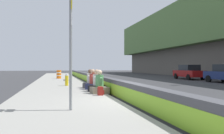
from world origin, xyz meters
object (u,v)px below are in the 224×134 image
object	(u,v)px
seated_person_foreground	(100,86)
seated_person_middle	(97,84)
parked_car_fourth	(189,72)
fire_hydrant	(67,79)
seated_person_rear	(93,83)
construction_barrel	(59,74)
seated_person_far	(90,82)
backpack	(101,91)
route_sign_post	(71,43)

from	to	relation	value
seated_person_foreground	seated_person_middle	xyz separation A→B (m)	(0.98, -0.02, 0.00)
seated_person_foreground	parked_car_fourth	world-z (taller)	parked_car_fourth
fire_hydrant	seated_person_middle	world-z (taller)	seated_person_middle
seated_person_foreground	seated_person_rear	size ratio (longest dim) A/B	1.00
seated_person_middle	construction_barrel	size ratio (longest dim) A/B	1.26
fire_hydrant	construction_barrel	bearing A→B (deg)	2.45
fire_hydrant	seated_person_far	size ratio (longest dim) A/B	0.74
seated_person_rear	backpack	bearing A→B (deg)	178.15
seated_person_far	construction_barrel	bearing A→B (deg)	8.46
backpack	parked_car_fourth	world-z (taller)	parked_car_fourth
seated_person_foreground	seated_person_middle	distance (m)	0.98
route_sign_post	fire_hydrant	size ratio (longest dim) A/B	4.09
route_sign_post	fire_hydrant	xyz separation A→B (m)	(9.35, -0.28, -1.62)
route_sign_post	parked_car_fourth	xyz separation A→B (m)	(16.78, -14.67, -1.35)
seated_person_rear	backpack	world-z (taller)	seated_person_rear
route_sign_post	seated_person_middle	xyz separation A→B (m)	(5.22, -1.72, -1.70)
fire_hydrant	seated_person_rear	distance (m)	3.26
seated_person_middle	seated_person_rear	xyz separation A→B (m)	(1.19, 0.02, -0.00)
seated_person_far	backpack	distance (m)	3.90
route_sign_post	seated_person_foreground	size ratio (longest dim) A/B	3.03
fire_hydrant	backpack	bearing A→B (deg)	-167.42
seated_person_foreground	seated_person_rear	xyz separation A→B (m)	(2.18, 0.00, 0.00)
seated_person_rear	seated_person_foreground	bearing A→B (deg)	-179.95
seated_person_foreground	seated_person_far	bearing A→B (deg)	0.65
seated_person_foreground	seated_person_middle	world-z (taller)	seated_person_middle
seated_person_rear	parked_car_fourth	size ratio (longest dim) A/B	0.26
seated_person_rear	fire_hydrant	bearing A→B (deg)	25.72
fire_hydrant	seated_person_rear	world-z (taller)	seated_person_rear
seated_person_middle	seated_person_rear	world-z (taller)	seated_person_middle
route_sign_post	backpack	bearing A→B (deg)	-24.85
construction_barrel	parked_car_fourth	size ratio (longest dim) A/B	0.21
seated_person_middle	construction_barrel	distance (m)	14.45
seated_person_rear	construction_barrel	bearing A→B (deg)	8.02
seated_person_rear	seated_person_far	bearing A→B (deg)	2.06
seated_person_middle	backpack	xyz separation A→B (m)	(-1.78, 0.12, -0.18)
fire_hydrant	backpack	xyz separation A→B (m)	(-5.90, -1.32, -0.25)
seated_person_middle	parked_car_fourth	size ratio (longest dim) A/B	0.26
fire_hydrant	parked_car_fourth	distance (m)	16.21
route_sign_post	seated_person_foreground	xyz separation A→B (m)	(4.24, -1.69, -1.70)
route_sign_post	parked_car_fourth	size ratio (longest dim) A/B	0.79
seated_person_middle	seated_person_far	size ratio (longest dim) A/B	1.01
fire_hydrant	construction_barrel	xyz separation A→B (m)	(10.20, 0.44, 0.03)
route_sign_post	construction_barrel	xyz separation A→B (m)	(19.54, 0.16, -1.59)
fire_hydrant	construction_barrel	world-z (taller)	construction_barrel
construction_barrel	seated_person_far	bearing A→B (deg)	-171.54
seated_person_foreground	seated_person_middle	size ratio (longest dim) A/B	0.99
route_sign_post	seated_person_rear	size ratio (longest dim) A/B	3.01
backpack	parked_car_fourth	size ratio (longest dim) A/B	0.09
fire_hydrant	seated_person_middle	bearing A→B (deg)	-160.80
seated_person_rear	parked_car_fourth	xyz separation A→B (m)	(10.37, -12.98, 0.35)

